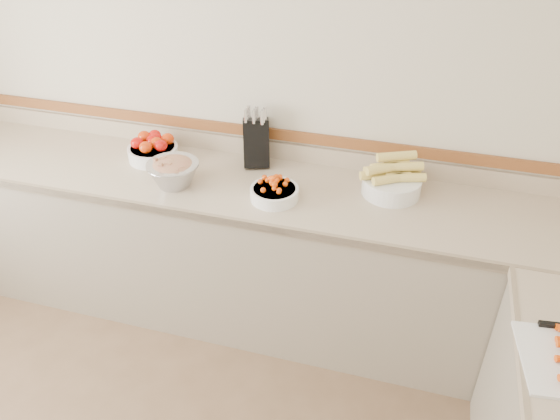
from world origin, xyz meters
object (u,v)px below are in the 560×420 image
(knife_block, at_px, (256,141))
(cherry_tomato_bowl, at_px, (275,191))
(tomato_bowl, at_px, (153,149))
(corn_bowl, at_px, (392,180))
(rhubarb_bowl, at_px, (173,171))

(knife_block, relative_size, cherry_tomato_bowl, 1.38)
(tomato_bowl, distance_m, cherry_tomato_bowl, 0.80)
(corn_bowl, relative_size, rhubarb_bowl, 1.21)
(tomato_bowl, bearing_deg, corn_bowl, -0.08)
(corn_bowl, bearing_deg, rhubarb_bowl, -168.17)
(cherry_tomato_bowl, bearing_deg, knife_block, 121.84)
(cherry_tomato_bowl, relative_size, corn_bowl, 0.74)
(knife_block, bearing_deg, rhubarb_bowl, -135.75)
(corn_bowl, height_order, rhubarb_bowl, corn_bowl)
(knife_block, height_order, tomato_bowl, knife_block)
(knife_block, distance_m, corn_bowl, 0.75)
(corn_bowl, bearing_deg, knife_block, 172.07)
(tomato_bowl, bearing_deg, rhubarb_bowl, -44.49)
(rhubarb_bowl, bearing_deg, cherry_tomato_bowl, 1.41)
(cherry_tomato_bowl, xyz_separation_m, corn_bowl, (0.55, 0.21, 0.03))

